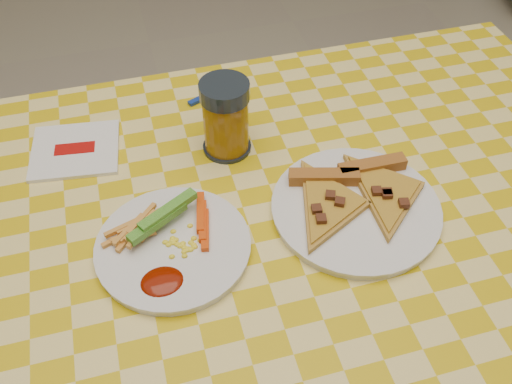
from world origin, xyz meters
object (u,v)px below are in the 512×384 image
at_px(plate_left, 173,248).
at_px(plate_right, 355,210).
at_px(table, 255,273).
at_px(drink_glass, 226,118).

distance_m(plate_left, plate_right, 0.27).
relative_size(table, plate_right, 5.25).
bearing_deg(plate_right, plate_left, 179.78).
relative_size(plate_right, drink_glass, 1.90).
distance_m(table, plate_left, 0.14).
bearing_deg(drink_glass, plate_right, -51.34).
bearing_deg(plate_left, plate_right, -0.22).
bearing_deg(table, plate_left, 171.10).
relative_size(table, plate_left, 6.05).
bearing_deg(plate_right, table, -173.98).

